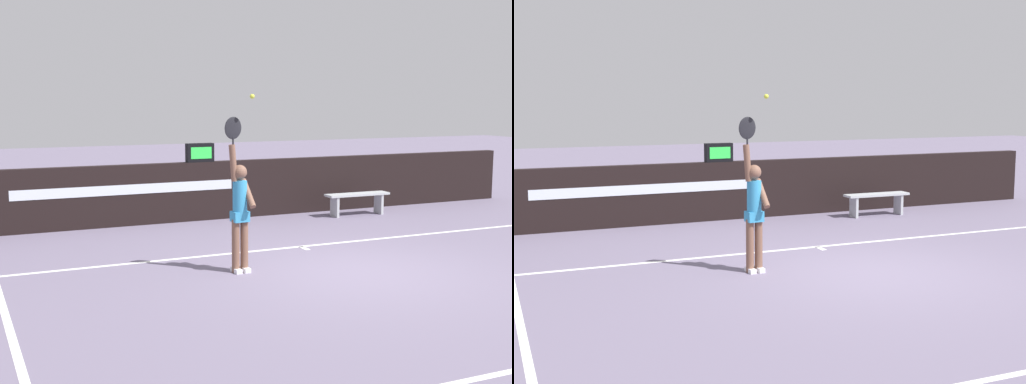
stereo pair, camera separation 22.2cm
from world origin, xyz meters
TOP-DOWN VIEW (x-y plane):
  - ground_plane at (0.00, 0.00)m, footprint 60.00×60.00m
  - court_lines at (0.00, -0.93)m, footprint 10.57×6.08m
  - back_wall at (-0.00, 5.41)m, footprint 15.13×0.23m
  - speed_display at (-0.72, 5.41)m, footprint 0.61×0.20m
  - tennis_player at (-1.73, 0.79)m, footprint 0.44×0.41m
  - tennis_ball at (-1.60, 0.59)m, footprint 0.07×0.07m
  - courtside_bench_near at (2.78, 4.50)m, footprint 1.56×0.38m

SIDE VIEW (x-z plane):
  - ground_plane at x=0.00m, z-range 0.00..0.00m
  - court_lines at x=0.00m, z-range 0.00..0.00m
  - courtside_bench_near at x=2.78m, z-range 0.13..0.65m
  - back_wall at x=0.00m, z-range 0.00..1.29m
  - tennis_player at x=-1.73m, z-range -0.21..2.21m
  - speed_display at x=-0.72m, z-range 1.29..1.70m
  - tennis_ball at x=-1.60m, z-range 2.67..2.74m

